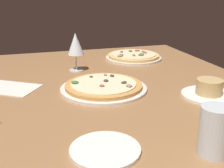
{
  "coord_description": "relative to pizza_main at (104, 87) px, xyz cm",
  "views": [
    {
      "loc": [
        88.21,
        -29.92,
        39.78
      ],
      "look_at": [
        -3.16,
        -2.19,
        7.0
      ],
      "focal_mm": 46.27,
      "sensor_mm": 36.0,
      "label": 1
    }
  ],
  "objects": [
    {
      "name": "water_glass",
      "position": [
        47.45,
        12.0,
        3.92
      ],
      "size": [
        6.79,
        6.79,
        11.42
      ],
      "color": "silver",
      "rests_on": "dining_table"
    },
    {
      "name": "paper_menu",
      "position": [
        -11.2,
        -32.56,
        -1.05
      ],
      "size": [
        22.41,
        24.2,
        0.3
      ],
      "primitive_type": "cube",
      "rotation": [
        0.0,
        0.0,
        -0.58
      ],
      "color": "silver",
      "rests_on": "dining_table"
    },
    {
      "name": "pizza_main",
      "position": [
        0.0,
        0.0,
        0.0
      ],
      "size": [
        31.15,
        31.15,
        3.35
      ],
      "color": "silver",
      "rests_on": "dining_table"
    },
    {
      "name": "dining_table",
      "position": [
        6.33,
        4.37,
        -3.2
      ],
      "size": [
        150.0,
        110.0,
        4.0
      ],
      "primitive_type": "cube",
      "color": "#996B42",
      "rests_on": "ground"
    },
    {
      "name": "ramekin_on_saucer",
      "position": [
        16.56,
        32.37,
        0.97
      ],
      "size": [
        18.27,
        18.27,
        5.94
      ],
      "color": "white",
      "rests_on": "dining_table"
    },
    {
      "name": "side_plate",
      "position": [
        39.6,
        -10.52,
        -0.75
      ],
      "size": [
        16.29,
        16.29,
        0.9
      ],
      "primitive_type": "cylinder",
      "color": "white",
      "rests_on": "dining_table"
    },
    {
      "name": "wine_glass_far",
      "position": [
        -27.55,
        -4.89,
        10.17
      ],
      "size": [
        7.09,
        7.09,
        16.61
      ],
      "color": "silver",
      "rests_on": "dining_table"
    },
    {
      "name": "pizza_side",
      "position": [
        -40.39,
        26.93,
        0.04
      ],
      "size": [
        28.47,
        28.47,
        3.36
      ],
      "color": "silver",
      "rests_on": "dining_table"
    }
  ]
}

